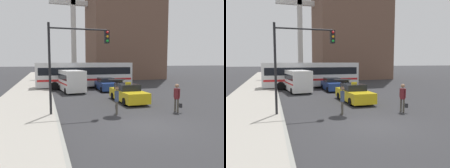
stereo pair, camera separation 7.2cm
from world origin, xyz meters
The scene contains 10 objects.
ground_plane centered at (0.00, 0.00, 0.00)m, with size 300.00×300.00×0.00m, color #2D2D30.
sidewalk_corner centered at (-6.45, 0.00, 0.09)m, with size 4.45×120.00×0.18m.
taxi centered at (1.53, 6.76, 0.68)m, with size 1.91×4.72×1.61m.
sedan_red centered at (1.71, 14.03, 0.68)m, with size 1.91×4.02×1.45m.
ambulance_van centered at (-2.20, 14.14, 1.31)m, with size 2.58×5.25×2.35m.
city_bus centered at (-0.07, 17.46, 1.76)m, with size 12.01×2.99×3.16m.
pedestrian_with_umbrella centered at (-0.76, 2.84, 1.82)m, with size 1.10×1.10×2.20m.
pedestrian_man centered at (3.18, 2.29, 1.10)m, with size 0.42×0.60×1.86m.
traffic_light centered at (-3.22, 3.38, 3.85)m, with size 3.66×0.38×5.51m.
monument_cross centered at (0.65, 33.41, 11.43)m, with size 8.86×0.90×20.14m.
Camera 1 is at (-5.00, -9.80, 3.27)m, focal length 35.00 mm.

